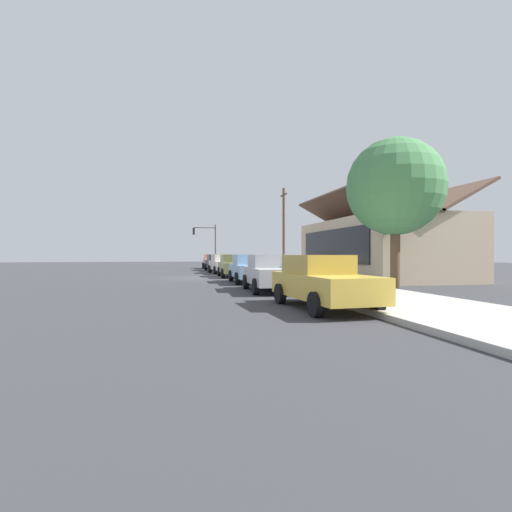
{
  "coord_description": "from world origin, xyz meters",
  "views": [
    {
      "loc": [
        27.52,
        -1.56,
        1.62
      ],
      "look_at": [
        1.17,
        3.98,
        1.49
      ],
      "focal_mm": 28.1,
      "sensor_mm": 36.0,
      "label": 1
    }
  ],
  "objects": [
    {
      "name": "fire_hydrant_red",
      "position": [
        -5.25,
        4.2,
        0.5
      ],
      "size": [
        0.22,
        0.22,
        0.71
      ],
      "color": "red",
      "rests_on": "sidewalk_curb"
    },
    {
      "name": "car_coral",
      "position": [
        -17.15,
        2.76,
        0.81
      ],
      "size": [
        4.68,
        2.05,
        1.59
      ],
      "rotation": [
        0.0,
        0.0,
        -0.03
      ],
      "color": "#EA8C75",
      "rests_on": "ground"
    },
    {
      "name": "sidewalk_curb",
      "position": [
        0.0,
        5.6,
        0.08
      ],
      "size": [
        60.0,
        4.2,
        0.16
      ],
      "primitive_type": "cube",
      "color": "#B2AFA8",
      "rests_on": "ground"
    },
    {
      "name": "car_charcoal",
      "position": [
        -11.49,
        2.74,
        0.82
      ],
      "size": [
        4.67,
        2.16,
        1.59
      ],
      "rotation": [
        0.0,
        0.0,
        0.02
      ],
      "color": "#2D3035",
      "rests_on": "ground"
    },
    {
      "name": "ground_plane",
      "position": [
        0.0,
        0.0,
        0.0
      ],
      "size": [
        120.0,
        120.0,
        0.0
      ],
      "primitive_type": "plane",
      "color": "#38383D"
    },
    {
      "name": "traffic_light_main",
      "position": [
        -20.9,
        2.54,
        3.49
      ],
      "size": [
        0.37,
        2.79,
        5.2
      ],
      "color": "#383833",
      "rests_on": "ground"
    },
    {
      "name": "car_olive",
      "position": [
        -0.64,
        2.68,
        0.81
      ],
      "size": [
        4.77,
        2.06,
        1.59
      ],
      "rotation": [
        0.0,
        0.0,
        -0.03
      ],
      "color": "olive",
      "rests_on": "ground"
    },
    {
      "name": "storefront_building",
      "position": [
        2.86,
        11.98,
        2.08
      ],
      "size": [
        13.44,
        6.79,
        5.74
      ],
      "color": "#CCB293",
      "rests_on": "ground"
    },
    {
      "name": "car_skyblue",
      "position": [
        5.25,
        2.76,
        0.82
      ],
      "size": [
        4.51,
        2.14,
        1.59
      ],
      "rotation": [
        0.0,
        0.0,
        -0.02
      ],
      "color": "#8CB7E0",
      "rests_on": "ground"
    },
    {
      "name": "car_ivory",
      "position": [
        -5.93,
        2.63,
        0.81
      ],
      "size": [
        4.52,
        2.2,
        1.59
      ],
      "rotation": [
        0.0,
        0.0,
        0.05
      ],
      "color": "silver",
      "rests_on": "ground"
    },
    {
      "name": "car_mustard",
      "position": [
        16.25,
        2.82,
        0.81
      ],
      "size": [
        4.73,
        2.14,
        1.59
      ],
      "rotation": [
        0.0,
        0.0,
        0.05
      ],
      "color": "gold",
      "rests_on": "ground"
    },
    {
      "name": "utility_pole_wooden",
      "position": [
        -6.84,
        8.2,
        3.93
      ],
      "size": [
        1.8,
        0.24,
        7.5
      ],
      "color": "brown",
      "rests_on": "ground"
    },
    {
      "name": "shade_tree",
      "position": [
        10.83,
        8.5,
        4.7
      ],
      "size": [
        4.46,
        4.46,
        6.95
      ],
      "color": "brown",
      "rests_on": "ground"
    },
    {
      "name": "car_silver",
      "position": [
        10.56,
        2.62,
        0.81
      ],
      "size": [
        4.59,
        2.11,
        1.59
      ],
      "rotation": [
        0.0,
        0.0,
        -0.04
      ],
      "color": "silver",
      "rests_on": "ground"
    }
  ]
}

